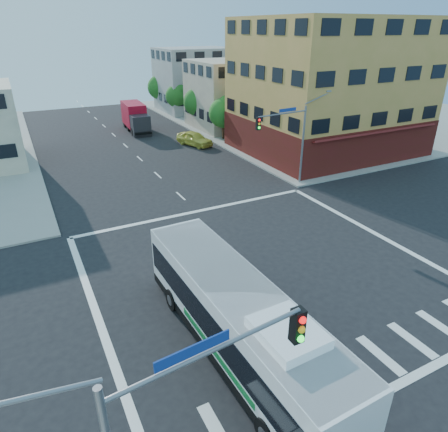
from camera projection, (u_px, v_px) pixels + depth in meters
ground at (263, 271)px, 23.48m from camera, size 120.00×120.00×0.00m
sidewalk_ne at (328, 113)px, 66.07m from camera, size 50.00×50.00×0.15m
corner_building_ne at (328, 98)px, 44.08m from camera, size 18.10×15.44×14.00m
building_east_near at (236, 94)px, 55.86m from camera, size 12.06×10.06×9.00m
building_east_far at (196, 80)px, 66.88m from camera, size 12.06×10.06×10.00m
signal_mast_ne at (289, 132)px, 33.63m from camera, size 7.91×1.13×8.07m
signal_mast_sw at (185, 418)px, 9.04m from camera, size 7.91×1.01×8.07m
street_tree_a at (224, 111)px, 49.29m from camera, size 3.60×3.60×5.53m
street_tree_b at (198, 100)px, 55.64m from camera, size 3.80×3.80×5.79m
street_tree_c at (177, 95)px, 62.18m from camera, size 3.40×3.40×5.29m
street_tree_d at (160, 86)px, 68.42m from camera, size 4.00×4.00×6.03m
transit_bus at (238, 318)px, 16.78m from camera, size 3.21×13.20×3.89m
box_truck at (136, 118)px, 54.49m from camera, size 2.87×8.21×3.63m
parked_car at (194, 139)px, 48.10m from camera, size 3.57×5.29×1.67m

